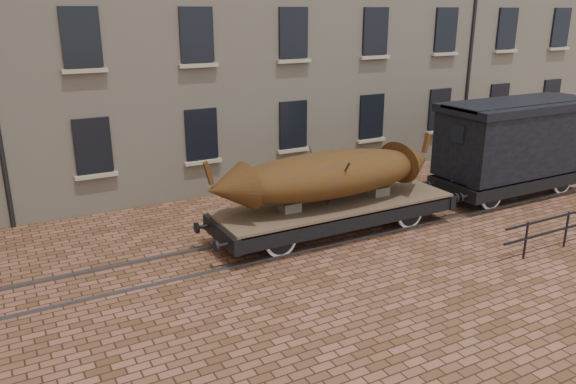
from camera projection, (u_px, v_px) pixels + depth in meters
name	position (u px, v px, depth m)	size (l,w,h in m)	color
ground	(345.00, 231.00, 16.38)	(90.00, 90.00, 0.00)	#4F311D
rail_track	(345.00, 230.00, 16.37)	(30.00, 1.52, 0.06)	#59595E
flatcar_wagon	(336.00, 209.00, 15.99)	(7.91, 2.14, 1.19)	brown
iron_boat	(328.00, 175.00, 15.54)	(7.21, 2.10, 1.70)	#4D2A0B
goods_van	(517.00, 137.00, 18.87)	(6.37, 2.32, 3.30)	black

